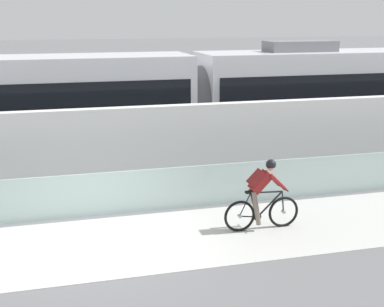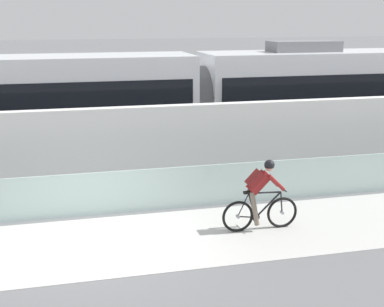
# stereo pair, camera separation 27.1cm
# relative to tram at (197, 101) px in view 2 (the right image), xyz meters

# --- Properties ---
(ground_plane) EXTENTS (200.00, 200.00, 0.00)m
(ground_plane) POSITION_rel_tram_xyz_m (-3.97, -6.85, -1.89)
(ground_plane) COLOR slate
(bike_path_deck) EXTENTS (32.00, 3.20, 0.01)m
(bike_path_deck) POSITION_rel_tram_xyz_m (-3.97, -6.85, -1.89)
(bike_path_deck) COLOR beige
(bike_path_deck) RESTS_ON ground
(glass_parapet) EXTENTS (32.00, 0.05, 1.06)m
(glass_parapet) POSITION_rel_tram_xyz_m (-3.97, -5.00, -1.36)
(glass_parapet) COLOR #ADC6C1
(glass_parapet) RESTS_ON ground
(concrete_barrier_wall) EXTENTS (32.00, 0.36, 2.30)m
(concrete_barrier_wall) POSITION_rel_tram_xyz_m (-3.97, -3.20, -0.74)
(concrete_barrier_wall) COLOR silver
(concrete_barrier_wall) RESTS_ON ground
(tram_rail_near) EXTENTS (32.00, 0.08, 0.01)m
(tram_rail_near) POSITION_rel_tram_xyz_m (-3.97, -0.72, -1.89)
(tram_rail_near) COLOR #595654
(tram_rail_near) RESTS_ON ground
(tram_rail_far) EXTENTS (32.00, 0.08, 0.01)m
(tram_rail_far) POSITION_rel_tram_xyz_m (-3.97, 0.72, -1.89)
(tram_rail_far) COLOR #595654
(tram_rail_far) RESTS_ON ground
(tram) EXTENTS (22.56, 2.54, 3.81)m
(tram) POSITION_rel_tram_xyz_m (0.00, 0.00, 0.00)
(tram) COLOR silver
(tram) RESTS_ON ground
(cyclist_on_bike) EXTENTS (1.77, 0.58, 1.61)m
(cyclist_on_bike) POSITION_rel_tram_xyz_m (-0.33, -6.85, -1.09)
(cyclist_on_bike) COLOR black
(cyclist_on_bike) RESTS_ON ground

